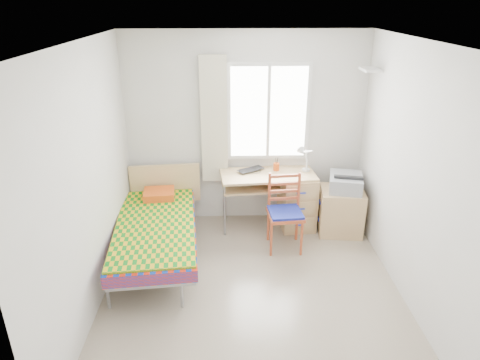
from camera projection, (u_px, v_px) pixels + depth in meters
name	position (u px, v px, depth m)	size (l,w,h in m)	color
floor	(252.00, 291.00, 4.67)	(3.50, 3.50, 0.00)	#BCAD93
ceiling	(255.00, 42.00, 3.65)	(3.50, 3.50, 0.00)	white
wall_back	(246.00, 130.00, 5.77)	(3.20, 3.20, 0.00)	silver
wall_left	(88.00, 184.00, 4.11)	(3.50, 3.50, 0.00)	silver
wall_right	(416.00, 180.00, 4.21)	(3.50, 3.50, 0.00)	silver
window	(268.00, 112.00, 5.66)	(1.10, 0.04, 1.30)	white
curtain	(214.00, 121.00, 5.63)	(0.35, 0.05, 1.70)	beige
floating_shelf	(371.00, 70.00, 5.15)	(0.20, 0.32, 0.03)	white
bed	(157.00, 226.00, 5.14)	(1.11, 2.07, 0.86)	#9799A0
desk	(292.00, 198.00, 5.86)	(1.30, 0.68, 0.78)	tan
chair	(286.00, 208.00, 5.32)	(0.45, 0.45, 0.96)	#AD4421
cabinet	(341.00, 211.00, 5.75)	(0.62, 0.56, 0.61)	tan
printer	(346.00, 182.00, 5.61)	(0.51, 0.56, 0.21)	gray
laptop	(253.00, 171.00, 5.75)	(0.37, 0.24, 0.03)	black
pen_cup	(276.00, 167.00, 5.80)	(0.08, 0.08, 0.10)	#EC5A1A
task_lamp	(304.00, 156.00, 5.59)	(0.22, 0.32, 0.41)	white
book	(256.00, 186.00, 5.81)	(0.18, 0.24, 0.02)	gray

